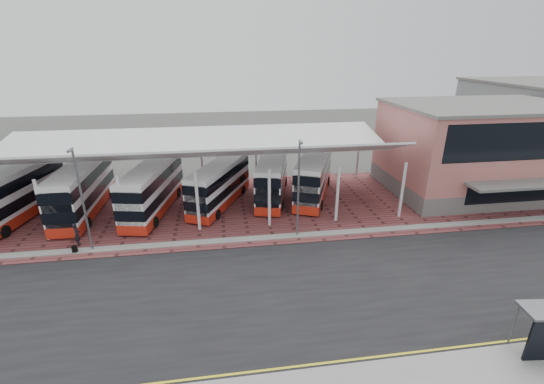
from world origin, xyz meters
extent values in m
plane|color=#444541|center=(0.00, 0.00, 0.00)|extent=(140.00, 140.00, 0.00)
cube|color=black|center=(0.00, -1.00, 0.01)|extent=(120.00, 14.00, 0.02)
cube|color=brown|center=(2.00, 13.00, 0.03)|extent=(72.00, 16.00, 0.06)
cube|color=gray|center=(0.00, 6.20, 0.07)|extent=(120.00, 0.80, 0.14)
cube|color=yellow|center=(0.00, -7.00, 0.03)|extent=(120.00, 0.12, 0.01)
cube|color=yellow|center=(0.00, -6.70, 0.03)|extent=(120.00, 0.12, 0.01)
cylinder|color=silver|center=(-24.00, 19.50, 2.30)|extent=(0.26, 0.26, 4.60)
cylinder|color=silver|center=(-18.00, 8.50, 2.60)|extent=(0.26, 0.26, 5.20)
cylinder|color=silver|center=(-18.00, 19.50, 2.30)|extent=(0.26, 0.26, 4.60)
cylinder|color=silver|center=(-12.00, 8.50, 2.60)|extent=(0.26, 0.26, 5.20)
cylinder|color=silver|center=(-12.00, 19.50, 2.30)|extent=(0.26, 0.26, 4.60)
cylinder|color=silver|center=(-6.00, 8.50, 2.60)|extent=(0.26, 0.26, 5.20)
cylinder|color=silver|center=(-6.00, 19.50, 2.30)|extent=(0.26, 0.26, 4.60)
cylinder|color=silver|center=(0.00, 8.50, 2.60)|extent=(0.26, 0.26, 5.20)
cylinder|color=silver|center=(0.00, 19.50, 2.30)|extent=(0.26, 0.26, 4.60)
cylinder|color=silver|center=(6.00, 8.50, 2.60)|extent=(0.26, 0.26, 5.20)
cylinder|color=silver|center=(6.00, 19.50, 2.30)|extent=(0.26, 0.26, 4.60)
cylinder|color=silver|center=(12.00, 8.50, 2.60)|extent=(0.26, 0.26, 5.20)
cylinder|color=silver|center=(12.00, 19.50, 2.30)|extent=(0.26, 0.26, 4.60)
cube|color=silver|center=(-6.00, 10.70, 6.10)|extent=(37.00, 4.95, 1.95)
cube|color=silver|center=(-6.00, 16.30, 5.90)|extent=(37.00, 7.12, 1.43)
cube|color=#625F5C|center=(23.00, 14.00, 0.90)|extent=(18.00, 12.00, 1.80)
cube|color=#B36863|center=(23.00, 14.00, 5.40)|extent=(18.00, 12.00, 7.20)
cube|color=black|center=(23.00, 8.10, 6.80)|extent=(16.00, 0.25, 3.40)
cube|color=black|center=(23.00, 8.10, 2.10)|extent=(10.00, 0.25, 2.20)
cube|color=#625F5C|center=(23.00, 7.00, 3.20)|extent=(11.00, 2.40, 0.25)
cube|color=#625F5C|center=(23.00, 14.00, 9.10)|extent=(18.40, 12.40, 0.30)
cylinder|color=#55565B|center=(-14.00, 6.30, 4.00)|extent=(0.16, 0.16, 8.00)
cube|color=#55565B|center=(-14.00, 6.00, 8.00)|extent=(0.15, 0.90, 0.15)
cylinder|color=#55565B|center=(2.00, 6.30, 4.00)|extent=(0.16, 0.16, 8.00)
cube|color=#55565B|center=(2.00, 6.00, 8.00)|extent=(0.15, 0.90, 0.15)
cube|color=white|center=(-22.18, 13.17, 2.50)|extent=(4.59, 11.45, 4.37)
cube|color=red|center=(-22.18, 13.17, 0.72)|extent=(4.64, 11.50, 0.91)
cube|color=black|center=(-22.18, 13.17, 2.04)|extent=(4.64, 11.50, 0.97)
cube|color=black|center=(-22.18, 13.17, 3.67)|extent=(4.64, 11.50, 0.97)
cylinder|color=black|center=(-21.61, 9.42, 0.57)|extent=(0.47, 1.05, 1.02)
cylinder|color=black|center=(-22.76, 16.93, 0.57)|extent=(0.47, 1.05, 1.02)
cylinder|color=black|center=(-20.27, 16.45, 0.57)|extent=(0.47, 1.05, 1.02)
cube|color=white|center=(-16.67, 13.64, 2.48)|extent=(2.60, 11.11, 4.33)
cube|color=red|center=(-16.67, 13.64, 0.72)|extent=(2.65, 11.15, 0.91)
cube|color=black|center=(-16.67, 13.64, 2.03)|extent=(2.65, 11.15, 0.96)
cube|color=black|center=(-16.67, 13.64, 3.64)|extent=(2.65, 11.15, 0.96)
cube|color=black|center=(-16.71, 8.15, 2.38)|extent=(2.27, 0.12, 3.63)
cylinder|color=black|center=(-17.95, 10.10, 0.56)|extent=(0.29, 1.01, 1.01)
cylinder|color=black|center=(-15.43, 10.08, 0.56)|extent=(0.29, 1.01, 1.01)
cylinder|color=black|center=(-17.90, 17.20, 0.56)|extent=(0.29, 1.01, 1.01)
cylinder|color=black|center=(-15.38, 17.18, 0.56)|extent=(0.29, 1.01, 1.01)
cube|color=white|center=(-10.31, 13.09, 2.41)|extent=(4.50, 11.05, 4.21)
cube|color=red|center=(-10.31, 13.09, 0.70)|extent=(4.54, 11.10, 0.88)
cube|color=black|center=(-10.31, 13.09, 1.97)|extent=(4.54, 11.10, 0.93)
cube|color=black|center=(-10.31, 13.09, 3.54)|extent=(4.54, 11.10, 0.93)
cube|color=black|center=(-11.34, 7.85, 2.31)|extent=(2.18, 0.52, 3.53)
cylinder|color=black|center=(-12.18, 9.94, 0.55)|extent=(0.46, 1.01, 0.98)
cylinder|color=black|center=(-9.78, 9.46, 0.55)|extent=(0.46, 1.01, 0.98)
cylinder|color=black|center=(-10.84, 16.71, 0.55)|extent=(0.46, 1.01, 0.98)
cylinder|color=black|center=(-8.44, 16.23, 0.55)|extent=(0.46, 1.01, 0.98)
cube|color=white|center=(-4.14, 13.69, 2.23)|extent=(6.27, 9.99, 3.90)
cube|color=red|center=(-4.14, 13.69, 0.65)|extent=(6.32, 10.03, 0.82)
cube|color=black|center=(-4.14, 13.69, 1.83)|extent=(6.32, 10.03, 0.86)
cube|color=black|center=(-4.14, 13.69, 3.28)|extent=(6.32, 10.03, 0.86)
cube|color=black|center=(-6.23, 9.22, 2.14)|extent=(1.88, 0.95, 3.26)
cylinder|color=black|center=(-6.52, 11.28, 0.51)|extent=(0.61, 0.93, 0.91)
cylinder|color=black|center=(-4.46, 10.32, 0.51)|extent=(0.61, 0.93, 0.91)
cylinder|color=black|center=(-3.81, 17.06, 0.51)|extent=(0.61, 0.93, 0.91)
cylinder|color=black|center=(-1.76, 16.10, 0.51)|extent=(0.61, 0.93, 0.91)
cube|color=white|center=(1.20, 14.90, 2.33)|extent=(4.74, 10.68, 4.07)
cube|color=red|center=(1.20, 14.90, 0.68)|extent=(4.78, 10.73, 0.85)
cube|color=black|center=(1.20, 14.90, 1.91)|extent=(4.78, 10.73, 0.90)
cube|color=black|center=(1.20, 14.90, 3.42)|extent=(4.78, 10.73, 0.90)
cube|color=black|center=(0.00, 9.88, 2.24)|extent=(2.09, 0.59, 3.41)
cylinder|color=black|center=(-0.72, 11.94, 0.53)|extent=(0.48, 0.98, 0.95)
cylinder|color=black|center=(1.58, 11.38, 0.53)|extent=(0.48, 0.98, 0.95)
cylinder|color=black|center=(0.83, 18.42, 0.53)|extent=(0.48, 0.98, 0.95)
cylinder|color=black|center=(3.13, 17.86, 0.53)|extent=(0.48, 0.98, 0.95)
cube|color=white|center=(5.46, 14.55, 2.39)|extent=(6.29, 10.82, 4.18)
cube|color=red|center=(5.46, 14.55, 0.69)|extent=(6.34, 10.87, 0.88)
cube|color=black|center=(5.46, 14.55, 1.96)|extent=(6.34, 10.87, 0.92)
cube|color=black|center=(5.46, 14.55, 3.51)|extent=(6.34, 10.87, 0.92)
cube|color=black|center=(3.45, 9.64, 2.30)|extent=(2.06, 0.92, 3.50)
cylinder|color=black|center=(3.04, 11.84, 0.55)|extent=(0.62, 1.00, 0.97)
cylinder|color=black|center=(5.29, 10.92, 0.55)|extent=(0.62, 1.00, 0.97)
cylinder|color=black|center=(5.62, 18.18, 0.55)|extent=(0.62, 1.00, 0.97)
cylinder|color=black|center=(7.87, 17.26, 0.55)|extent=(0.62, 1.00, 0.97)
imported|color=black|center=(-15.27, 7.21, 1.00)|extent=(0.65, 0.80, 1.88)
cube|color=black|center=(-15.15, 6.00, 0.36)|extent=(0.35, 0.25, 0.60)
cylinder|color=#55565B|center=(10.50, -6.85, 1.37)|extent=(0.11, 0.11, 2.47)
camera|label=1|loc=(-3.89, -19.68, 14.47)|focal=24.00mm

